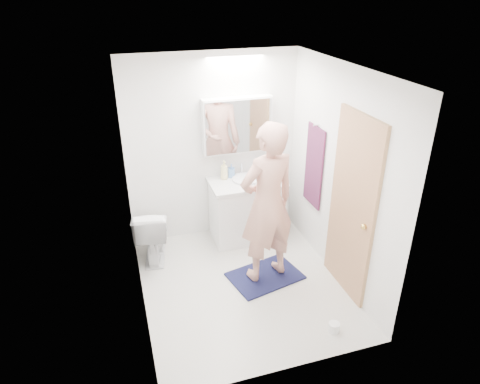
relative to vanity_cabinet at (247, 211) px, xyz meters
name	(u,v)px	position (x,y,z in m)	size (l,w,h in m)	color
floor	(242,284)	(-0.36, -0.96, -0.39)	(2.50, 2.50, 0.00)	silver
ceiling	(243,69)	(-0.36, -0.96, 2.01)	(2.50, 2.50, 0.00)	white
wall_back	(213,148)	(-0.36, 0.29, 0.81)	(2.50, 2.50, 0.00)	white
wall_front	(292,258)	(-0.36, -2.21, 0.81)	(2.50, 2.50, 0.00)	white
wall_left	(132,205)	(-1.46, -0.96, 0.81)	(2.50, 2.50, 0.00)	white
wall_right	(339,177)	(0.74, -0.96, 0.81)	(2.50, 2.50, 0.00)	white
vanity_cabinet	(247,211)	(0.00, 0.00, 0.00)	(0.90, 0.55, 0.78)	white
countertop	(247,182)	(0.00, 0.00, 0.41)	(0.95, 0.58, 0.04)	silver
sink_basin	(246,179)	(0.00, 0.03, 0.45)	(0.36, 0.36, 0.03)	silver
faucet	(242,169)	(0.00, 0.22, 0.51)	(0.02, 0.02, 0.16)	silver
medicine_cabinet	(237,125)	(-0.06, 0.21, 1.11)	(0.88, 0.14, 0.70)	white
mirror_panel	(239,127)	(-0.06, 0.13, 1.11)	(0.84, 0.01, 0.66)	silver
toilet	(152,232)	(-1.25, -0.11, -0.04)	(0.40, 0.70, 0.71)	white
bath_rug	(265,276)	(-0.07, -0.92, -0.38)	(0.80, 0.55, 0.02)	#151D41
person	(267,204)	(-0.07, -0.92, 0.58)	(0.67, 0.44, 1.84)	tan
door	(352,208)	(0.72, -1.31, 0.61)	(0.04, 0.80, 2.00)	tan
door_knob	(364,227)	(0.68, -1.61, 0.56)	(0.06, 0.06, 0.06)	gold
towel	(314,166)	(0.71, -0.41, 0.71)	(0.02, 0.42, 1.00)	#112137
towel_hook	(316,125)	(0.70, -0.41, 1.23)	(0.02, 0.02, 0.07)	silver
soap_bottle_a	(224,170)	(-0.26, 0.15, 0.55)	(0.10, 0.10, 0.25)	beige
soap_bottle_b	(232,171)	(-0.15, 0.18, 0.52)	(0.08, 0.08, 0.18)	#6192D0
toothbrush_cup	(262,171)	(0.26, 0.16, 0.47)	(0.09, 0.09, 0.08)	#3A4AB0
toilet_paper_roll	(334,327)	(0.28, -1.93, -0.34)	(0.11, 0.11, 0.10)	white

